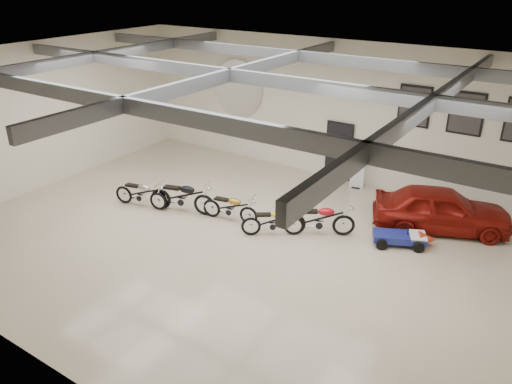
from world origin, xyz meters
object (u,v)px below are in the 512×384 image
Objects in this scene: motorcycle_black at (182,196)px; vintage_car at (441,209)px; motorcycle_gold at (230,207)px; go_kart at (405,235)px; motorcycle_yellow at (273,221)px; motorcycle_silver at (140,193)px; motorcycle_red at (319,219)px; banner_stand at (358,164)px.

motorcycle_black is 0.55× the size of vintage_car.
motorcycle_gold reaches higher than go_kart.
motorcycle_yellow is (3.22, 0.28, -0.09)m from motorcycle_black.
vintage_car is (0.55, 1.51, 0.35)m from go_kart.
motorcycle_silver is 0.48× the size of vintage_car.
motorcycle_yellow is at bearing 179.53° from go_kart.
motorcycle_silver is at bearing -175.13° from motorcycle_gold.
motorcycle_red is at bearing -2.96° from motorcycle_black.
motorcycle_red is at bearing 174.15° from go_kart.
motorcycle_black is 6.89m from go_kart.
motorcycle_silver is at bearing 154.32° from motorcycle_yellow.
vintage_car is (8.59, 3.80, 0.18)m from motorcycle_silver.
go_kart is 1.65m from vintage_car.
motorcycle_gold is 2.80m from motorcycle_red.
motorcycle_black is 1.67m from motorcycle_gold.
banner_stand reaches higher than motorcycle_gold.
motorcycle_gold is 5.23m from go_kart.
go_kart is (5.01, 1.49, -0.15)m from motorcycle_gold.
go_kart is at bearing -1.04° from motorcycle_black.
banner_stand is at bearing 107.37° from go_kart.
vintage_car is at bearing 18.49° from motorcycle_gold.
banner_stand is at bearing 53.28° from motorcycle_gold.
motorcycle_black is 3.23m from motorcycle_yellow.
vintage_car is (3.98, 3.06, 0.20)m from motorcycle_yellow.
motorcycle_black reaches higher than motorcycle_silver.
motorcycle_gold is (1.63, 0.34, -0.09)m from motorcycle_black.
vintage_car is at bearing 8.53° from motorcycle_red.
banner_stand is 1.00× the size of motorcycle_yellow.
banner_stand is 0.88× the size of motorcycle_red.
banner_stand is 1.01× the size of go_kart.
motorcycle_gold reaches higher than motorcycle_yellow.
go_kart is (3.42, 1.55, -0.15)m from motorcycle_yellow.
motorcycle_red is (5.74, 1.50, 0.04)m from motorcycle_silver.
motorcycle_red is 1.15× the size of go_kart.
motorcycle_red is 3.67m from vintage_car.
motorcycle_yellow is at bearing -109.76° from banner_stand.
motorcycle_yellow is at bearing -11.42° from motorcycle_black.
go_kart is at bearing 6.69° from motorcycle_gold.
motorcycle_red is 2.44m from go_kart.
vintage_car is at bearing 12.42° from motorcycle_silver.
motorcycle_black reaches higher than go_kart.
motorcycle_red is at bearing 4.62° from motorcycle_gold.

